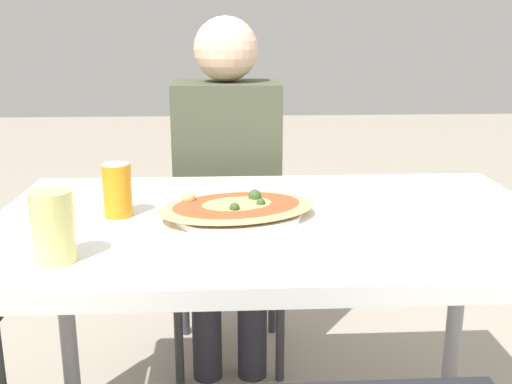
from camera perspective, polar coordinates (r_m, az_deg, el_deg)
dining_table at (r=1.42m, az=1.79°, el=-5.20°), size 1.30×0.80×0.74m
chair_far_seated at (r=2.15m, az=-2.68°, el=-3.11°), size 0.40×0.40×0.84m
person_seated at (r=1.99m, az=-2.74°, el=2.01°), size 0.34×0.29×1.21m
pizza_main at (r=1.38m, az=-1.86°, el=-1.68°), size 0.42×0.35×0.06m
soda_can at (r=1.41m, az=-13.07°, el=0.18°), size 0.07×0.07×0.12m
drink_glass at (r=1.17m, az=-18.75°, el=-3.15°), size 0.08×0.08×0.14m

